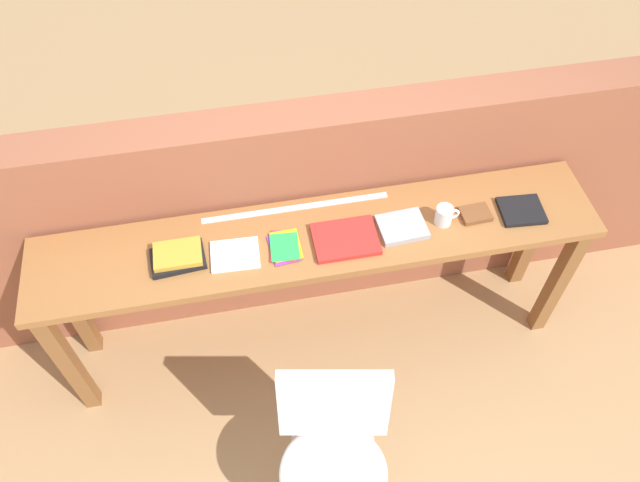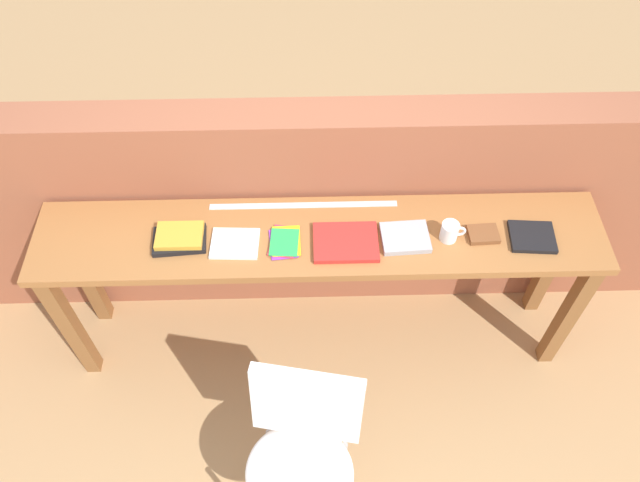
% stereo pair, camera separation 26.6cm
% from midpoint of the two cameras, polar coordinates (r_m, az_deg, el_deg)
% --- Properties ---
extents(ground_plane, '(40.00, 40.00, 0.00)m').
position_cam_midpoint_polar(ground_plane, '(3.31, 2.47, -13.21)').
color(ground_plane, tan).
extents(brick_wall_back, '(6.00, 0.20, 1.28)m').
position_cam_midpoint_polar(brick_wall_back, '(3.11, 2.27, 2.59)').
color(brick_wall_back, '#935138').
rests_on(brick_wall_back, ground).
extents(sideboard, '(2.50, 0.44, 0.88)m').
position_cam_midpoint_polar(sideboard, '(2.82, 2.67, -1.35)').
color(sideboard, '#996033').
rests_on(sideboard, ground).
extents(chair_white_moulded, '(0.52, 0.53, 0.89)m').
position_cam_midpoint_polar(chair_white_moulded, '(2.62, 1.41, -18.72)').
color(chair_white_moulded, white).
rests_on(chair_white_moulded, ground).
extents(book_stack_leftmost, '(0.24, 0.17, 0.05)m').
position_cam_midpoint_polar(book_stack_leftmost, '(2.70, -10.01, 0.08)').
color(book_stack_leftmost, black).
rests_on(book_stack_leftmost, sideboard).
extents(magazine_cycling, '(0.21, 0.17, 0.01)m').
position_cam_midpoint_polar(magazine_cycling, '(2.67, -4.99, -0.42)').
color(magazine_cycling, white).
rests_on(magazine_cycling, sideboard).
extents(pamphlet_pile_colourful, '(0.14, 0.19, 0.01)m').
position_cam_midpoint_polar(pamphlet_pile_colourful, '(2.67, -0.43, -0.29)').
color(pamphlet_pile_colourful, '#3399D8').
rests_on(pamphlet_pile_colourful, sideboard).
extents(book_open_centre, '(0.28, 0.21, 0.02)m').
position_cam_midpoint_polar(book_open_centre, '(2.67, 5.21, -0.30)').
color(book_open_centre, red).
rests_on(book_open_centre, sideboard).
extents(book_grey_hardcover, '(0.21, 0.18, 0.03)m').
position_cam_midpoint_polar(book_grey_hardcover, '(2.72, 10.58, 0.13)').
color(book_grey_hardcover, '#9E9EA3').
rests_on(book_grey_hardcover, sideboard).
extents(mug, '(0.11, 0.08, 0.09)m').
position_cam_midpoint_polar(mug, '(2.74, 14.54, 0.67)').
color(mug, white).
rests_on(mug, sideboard).
extents(leather_journal_brown, '(0.13, 0.11, 0.02)m').
position_cam_midpoint_polar(leather_journal_brown, '(2.82, 17.33, 0.43)').
color(leather_journal_brown, brown).
rests_on(leather_journal_brown, sideboard).
extents(book_repair_rightmost, '(0.20, 0.18, 0.02)m').
position_cam_midpoint_polar(book_repair_rightmost, '(2.88, 21.37, 0.18)').
color(book_repair_rightmost, black).
rests_on(book_repair_rightmost, sideboard).
extents(ruler_metal_back_edge, '(0.85, 0.03, 0.00)m').
position_cam_midpoint_polar(ruler_metal_back_edge, '(2.81, 1.18, 3.12)').
color(ruler_metal_back_edge, silver).
rests_on(ruler_metal_back_edge, sideboard).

